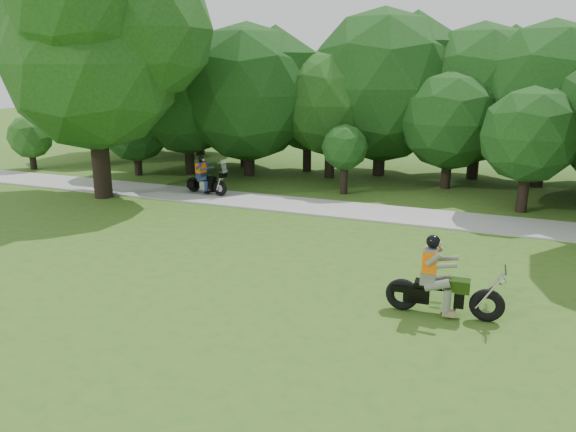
% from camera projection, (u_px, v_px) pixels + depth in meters
% --- Properties ---
extents(ground, '(100.00, 100.00, 0.00)m').
position_uv_depth(ground, '(297.00, 303.00, 12.23)').
color(ground, '#335D1A').
rests_on(ground, ground).
extents(walkway, '(60.00, 2.20, 0.06)m').
position_uv_depth(walkway, '(379.00, 213.00, 19.39)').
color(walkway, gray).
rests_on(walkway, ground).
extents(tree_line, '(39.77, 11.59, 7.43)m').
position_uv_depth(tree_line, '(450.00, 96.00, 23.76)').
color(tree_line, black).
rests_on(tree_line, ground).
extents(big_tree_west, '(8.64, 6.56, 9.96)m').
position_uv_depth(big_tree_west, '(96.00, 43.00, 20.61)').
color(big_tree_west, black).
rests_on(big_tree_west, ground).
extents(chopper_motorcycle, '(2.39, 0.64, 1.71)m').
position_uv_depth(chopper_motorcycle, '(439.00, 286.00, 11.49)').
color(chopper_motorcycle, black).
rests_on(chopper_motorcycle, ground).
extents(touring_motorcycle, '(1.94, 0.79, 1.48)m').
position_uv_depth(touring_motorcycle, '(204.00, 180.00, 22.01)').
color(touring_motorcycle, black).
rests_on(touring_motorcycle, walkway).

